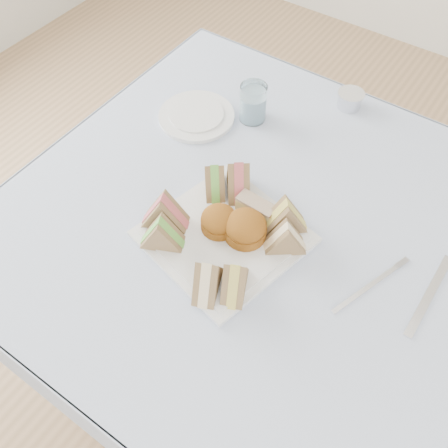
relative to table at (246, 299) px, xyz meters
The scene contains 20 objects.
floor 0.37m from the table, ahead, with size 4.00×4.00×0.00m, color #9E7751.
table is the anchor object (origin of this frame).
tablecloth 0.37m from the table, ahead, with size 1.02×1.02×0.01m, color silver.
serving_plate 0.39m from the table, 99.75° to the right, with size 0.28×0.28×0.01m, color silver.
sandwich_fl_a 0.47m from the table, 135.36° to the right, with size 0.10×0.05×0.09m, color olive, non-canonical shape.
sandwich_fl_b 0.47m from the table, 121.17° to the right, with size 0.09×0.04×0.08m, color olive, non-canonical shape.
sandwich_fr_a 0.47m from the table, 67.90° to the right, with size 0.09×0.04×0.08m, color olive, non-canonical shape.
sandwich_fr_b 0.48m from the table, 81.98° to the right, with size 0.09×0.04×0.08m, color olive, non-canonical shape.
sandwich_bl_a 0.44m from the table, behind, with size 0.09×0.04×0.08m, color olive, non-canonical shape.
sandwich_bl_b 0.44m from the table, 152.58° to the left, with size 0.10×0.05×0.09m, color olive, non-canonical shape.
sandwich_br_a 0.44m from the table, 22.89° to the right, with size 0.08×0.04×0.08m, color olive, non-canonical shape.
sandwich_br_b 0.44m from the table, ahead, with size 0.09×0.04×0.08m, color olive, non-canonical shape.
scone_left 0.42m from the table, 113.51° to the right, with size 0.08×0.08×0.05m, color brown.
scone_right 0.42m from the table, 71.25° to the right, with size 0.09×0.09×0.06m, color brown.
pastry_slice 0.41m from the table, 20.86° to the right, with size 0.08×0.03×0.04m, color #E9D77E.
side_plate 0.51m from the table, 147.40° to the left, with size 0.19×0.19×0.01m, color silver.
water_glass 0.53m from the table, 122.84° to the left, with size 0.07×0.07×0.10m, color white.
tea_strainer 0.59m from the table, 88.41° to the left, with size 0.07×0.07×0.04m, color silver.
knife 0.54m from the table, ahead, with size 0.02×0.21×0.00m, color silver.
fork 0.47m from the table, ahead, with size 0.01×0.17×0.00m, color silver.
Camera 1 is at (0.32, -0.58, 1.59)m, focal length 40.00 mm.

